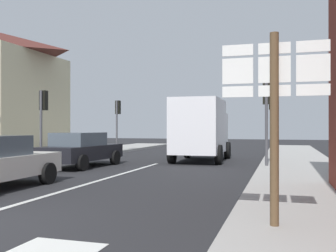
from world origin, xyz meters
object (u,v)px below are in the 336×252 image
Objects in this scene: sedan_far at (81,149)px; traffic_light_near_left at (43,110)px; delivery_truck at (201,128)px; route_sign_post at (274,108)px; traffic_light_near_right at (267,105)px; traffic_light_far_right at (271,110)px; traffic_light_far_left at (118,114)px.

traffic_light_near_left is (-2.31, 0.63, 1.74)m from sedan_far.
route_sign_post is (3.77, -12.55, 0.35)m from delivery_truck.
traffic_light_near_right is at bearing -38.75° from delivery_truck.
delivery_truck is 1.38× the size of traffic_light_far_right.
traffic_light_far_right is at bearing 91.57° from route_sign_post.
traffic_light_near_left is at bearing -151.82° from delivery_truck.
traffic_light_far_left is (-2.31, 9.03, 1.81)m from sedan_far.
traffic_light_far_left is 8.40m from traffic_light_near_left.
traffic_light_near_left reaches higher than delivery_truck.
traffic_light_near_right is at bearing -36.99° from traffic_light_far_left.
traffic_light_near_right is (3.28, -2.63, 0.97)m from delivery_truck.
traffic_light_near_right is 9.97m from traffic_light_near_left.
delivery_truck is 8.27m from traffic_light_far_left.
route_sign_post is at bearing -73.30° from delivery_truck.
sedan_far is 0.85× the size of delivery_truck.
delivery_truck is 1.49× the size of traffic_light_near_left.
sedan_far is 1.34× the size of route_sign_post.
traffic_light_near_right reaches higher than traffic_light_far_left.
traffic_light_far_right is at bearing 90.00° from traffic_light_near_right.
sedan_far is at bearing 134.07° from route_sign_post.
delivery_truck is at bearing 141.25° from traffic_light_near_right.
delivery_truck is at bearing 44.02° from sedan_far.
sedan_far is at bearing -75.64° from traffic_light_far_left.
traffic_light_near_right is at bearing 5.33° from traffic_light_near_left.
traffic_light_near_left is at bearing 139.18° from route_sign_post.
traffic_light_far_right is 1.08× the size of traffic_light_near_left.
traffic_light_far_right reaches higher than traffic_light_near_right.
traffic_light_near_left is (-6.64, -3.56, 0.85)m from delivery_truck.
sedan_far is at bearing -168.47° from traffic_light_near_right.
delivery_truck is 4.32m from traffic_light_near_right.
traffic_light_far_left is at bearing 143.01° from traffic_light_near_right.
traffic_light_near_left is (-10.41, 8.99, 0.50)m from route_sign_post.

